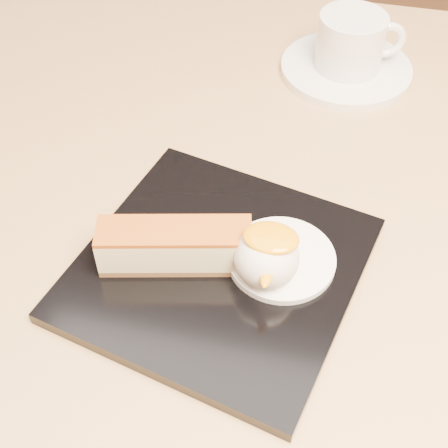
% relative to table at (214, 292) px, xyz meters
% --- Properties ---
extents(table, '(0.80, 0.80, 0.72)m').
position_rel_table_xyz_m(table, '(0.00, 0.00, 0.00)').
color(table, black).
rests_on(table, ground).
extents(dessert_plate, '(0.26, 0.26, 0.01)m').
position_rel_table_xyz_m(dessert_plate, '(0.03, -0.09, 0.16)').
color(dessert_plate, black).
rests_on(dessert_plate, table).
extents(cheesecake, '(0.13, 0.06, 0.04)m').
position_rel_table_xyz_m(cheesecake, '(-0.01, -0.10, 0.19)').
color(cheesecake, brown).
rests_on(cheesecake, dessert_plate).
extents(cream_smear, '(0.09, 0.09, 0.01)m').
position_rel_table_xyz_m(cream_smear, '(0.08, -0.08, 0.17)').
color(cream_smear, white).
rests_on(cream_smear, dessert_plate).
extents(ice_cream_scoop, '(0.05, 0.05, 0.05)m').
position_rel_table_xyz_m(ice_cream_scoop, '(0.07, -0.10, 0.19)').
color(ice_cream_scoop, white).
rests_on(ice_cream_scoop, cream_smear).
extents(mango_sauce, '(0.04, 0.03, 0.01)m').
position_rel_table_xyz_m(mango_sauce, '(0.07, -0.09, 0.21)').
color(mango_sauce, orange).
rests_on(mango_sauce, ice_cream_scoop).
extents(mint_sprig, '(0.04, 0.03, 0.00)m').
position_rel_table_xyz_m(mint_sprig, '(0.05, -0.05, 0.17)').
color(mint_sprig, green).
rests_on(mint_sprig, cream_smear).
extents(saucer, '(0.15, 0.15, 0.01)m').
position_rel_table_xyz_m(saucer, '(0.10, 0.23, 0.16)').
color(saucer, white).
rests_on(saucer, table).
extents(coffee_cup, '(0.10, 0.08, 0.06)m').
position_rel_table_xyz_m(coffee_cup, '(0.10, 0.23, 0.20)').
color(coffee_cup, white).
rests_on(coffee_cup, saucer).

